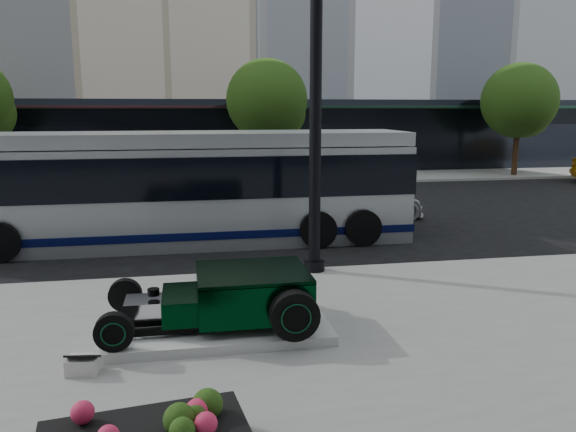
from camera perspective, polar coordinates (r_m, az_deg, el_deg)
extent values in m
plane|color=black|center=(14.25, 1.57, -3.48)|extent=(120.00, 120.00, 0.00)
cube|color=gray|center=(27.87, -4.45, 3.70)|extent=(70.00, 4.00, 0.12)
cube|color=black|center=(30.58, -24.10, 7.08)|extent=(22.00, 0.50, 4.00)
cube|color=black|center=(33.72, 17.82, 7.78)|extent=(24.00, 0.50, 4.00)
cube|color=black|center=(29.95, -24.61, 10.05)|extent=(22.00, 1.60, 0.15)
cube|color=black|center=(33.16, 18.48, 10.46)|extent=(24.00, 1.60, 0.15)
cylinder|color=black|center=(26.87, -2.13, 6.37)|extent=(0.28, 0.28, 2.60)
sphere|color=#1C3D10|center=(26.79, -2.17, 11.71)|extent=(3.80, 3.80, 3.80)
sphere|color=#1C3D10|center=(27.17, -0.98, 10.44)|extent=(2.60, 2.60, 2.60)
cylinder|color=black|center=(31.50, 22.12, 6.25)|extent=(0.28, 0.28, 2.60)
sphere|color=#1C3D10|center=(31.43, 22.45, 10.79)|extent=(3.80, 3.80, 3.80)
sphere|color=#1C3D10|center=(32.00, 23.00, 9.67)|extent=(2.60, 2.60, 2.60)
cube|color=silver|center=(8.97, -7.15, -11.10)|extent=(3.40, 1.80, 0.15)
cube|color=black|center=(8.48, -6.99, -11.13)|extent=(3.00, 0.08, 0.10)
cube|color=black|center=(9.32, -7.34, -9.07)|extent=(3.00, 0.08, 0.10)
cube|color=black|center=(8.83, -3.63, -7.76)|extent=(1.70, 1.45, 0.62)
cube|color=black|center=(8.73, -3.65, -5.71)|extent=(1.70, 1.45, 0.06)
cube|color=black|center=(8.81, -10.82, -8.79)|extent=(0.55, 1.05, 0.38)
cube|color=silver|center=(8.86, -14.41, -9.20)|extent=(0.55, 0.55, 0.34)
cylinder|color=black|center=(8.76, -13.51, -7.51)|extent=(0.18, 0.18, 0.10)
cylinder|color=black|center=(8.93, -16.65, -9.97)|extent=(0.06, 1.55, 0.06)
cylinder|color=black|center=(8.14, 0.66, -10.05)|extent=(0.72, 0.24, 0.72)
cylinder|color=black|center=(8.03, 0.84, -10.37)|extent=(0.37, 0.02, 0.37)
torus|color=#0A3B1F|center=(8.01, 0.86, -10.40)|extent=(0.44, 0.02, 0.44)
cylinder|color=black|center=(9.72, -1.29, -6.52)|extent=(0.72, 0.24, 0.72)
cylinder|color=black|center=(9.84, -1.40, -6.31)|extent=(0.37, 0.02, 0.37)
torus|color=#0A3B1F|center=(9.85, -1.41, -6.29)|extent=(0.44, 0.02, 0.44)
cylinder|color=black|center=(8.17, -17.26, -11.17)|extent=(0.54, 0.16, 0.54)
cylinder|color=black|center=(8.09, -17.33, -11.40)|extent=(0.28, 0.02, 0.28)
torus|color=#0A3B1F|center=(8.08, -17.34, -11.43)|extent=(0.34, 0.02, 0.34)
cylinder|color=black|center=(9.62, -16.21, -7.72)|extent=(0.54, 0.16, 0.54)
cylinder|color=black|center=(9.71, -16.16, -7.56)|extent=(0.28, 0.02, 0.28)
torus|color=#0A3B1F|center=(9.72, -16.15, -7.53)|extent=(0.34, 0.02, 0.34)
cube|color=silver|center=(8.06, -20.08, -14.05)|extent=(0.44, 0.35, 0.22)
cube|color=black|center=(8.01, -20.14, -13.24)|extent=(0.43, 0.34, 0.15)
cylinder|color=black|center=(11.63, 2.84, 14.19)|extent=(0.25, 0.25, 8.18)
cylinder|color=black|center=(12.07, 2.66, -5.06)|extent=(0.45, 0.45, 0.20)
sphere|color=#EC2956|center=(5.93, -21.54, -19.31)|extent=(0.26, 0.26, 0.26)
sphere|color=#1C3D10|center=(5.88, -18.75, -19.37)|extent=(0.26, 0.26, 0.26)
sphere|color=#EC2956|center=(5.85, -15.93, -19.39)|extent=(0.26, 0.26, 0.26)
sphere|color=#1C3D10|center=(5.83, -13.07, -19.37)|extent=(0.26, 0.26, 0.26)
sphere|color=#EC2956|center=(5.82, -10.21, -19.30)|extent=(0.26, 0.26, 0.26)
sphere|color=#1C3D10|center=(5.82, -7.34, -19.19)|extent=(0.26, 0.26, 0.26)
cube|color=#A4A9AD|center=(15.14, -10.71, 2.11)|extent=(12.00, 2.55, 2.55)
cube|color=#080E45|center=(15.29, -10.60, -1.06)|extent=(12.05, 2.60, 0.20)
cube|color=black|center=(15.06, -10.79, 4.27)|extent=(12.05, 2.60, 1.05)
cube|color=#A4A9AD|center=(14.99, -10.91, 7.69)|extent=(12.00, 2.40, 0.35)
cube|color=black|center=(16.22, 11.10, 3.65)|extent=(0.06, 2.30, 1.70)
cylinder|color=black|center=(17.10, -24.82, -0.43)|extent=(0.96, 0.28, 0.96)
cylinder|color=black|center=(14.39, 3.06, -1.39)|extent=(0.96, 0.28, 0.96)
cylinder|color=black|center=(16.88, 1.00, 0.46)|extent=(0.96, 0.28, 0.96)
cylinder|color=black|center=(14.71, 7.61, -1.20)|extent=(0.96, 0.28, 0.96)
cylinder|color=black|center=(17.16, 4.93, 0.59)|extent=(0.96, 0.28, 0.96)
imported|color=white|center=(17.80, 7.63, 1.37)|extent=(4.62, 3.23, 1.24)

